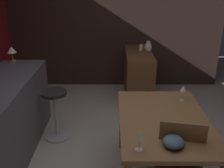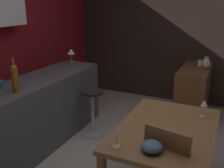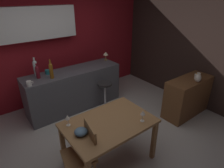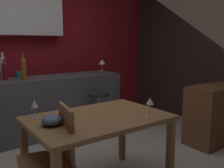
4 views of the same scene
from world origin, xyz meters
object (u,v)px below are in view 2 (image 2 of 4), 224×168
Objects in this scene: wine_bottle_amber at (15,77)px; counter_lamp at (71,52)px; vase_ceramic_ivory at (206,63)px; bar_stool at (93,111)px; wine_glass_left at (117,132)px; pillar_candle_tall at (200,63)px; fruit_bowl at (152,147)px; cup_teal at (0,85)px; wine_glass_right at (204,104)px; dining_table at (166,136)px; sideboard_cabinet at (194,91)px.

wine_bottle_amber reaches higher than counter_lamp.
counter_lamp reaches higher than vase_ceramic_ivory.
counter_lamp is (0.49, 0.65, 0.70)m from bar_stool.
wine_glass_left is 2.71m from pillar_candle_tall.
fruit_bowl is 1.88m from cup_teal.
wine_glass_left is 1.62m from cup_teal.
cup_teal is at bearing 81.58° from fruit_bowl.
bar_stool is 3.85× the size of wine_glass_right.
dining_table is 2.31m from counter_lamp.
wine_bottle_amber reaches higher than pillar_candle_tall.
counter_lamp is at bearing 41.76° from wine_glass_left.
fruit_bowl is 0.92× the size of vase_ceramic_ivory.
counter_lamp is (1.46, 0.01, 0.11)m from cup_teal.
wine_glass_left is 1.35× the size of pillar_candle_tall.
wine_bottle_amber is at bearing 80.55° from fruit_bowl.
wine_glass_right is at bearing -169.63° from sideboard_cabinet.
pillar_candle_tall is at bearing -0.20° from fruit_bowl.
fruit_bowl is at bearing -179.26° from sideboard_cabinet.
sideboard_cabinet is at bearing -38.74° from cup_teal.
wine_bottle_amber is 2.84m from vase_ceramic_ivory.
counter_lamp is (1.78, 1.59, 0.19)m from wine_glass_left.
wine_bottle_amber is 2.95× the size of pillar_candle_tall.
wine_bottle_amber reaches higher than sideboard_cabinet.
fruit_bowl is 2.56m from counter_lamp.
sideboard_cabinet is 5.21× the size of counter_lamp.
sideboard_cabinet is at bearing 0.74° from fruit_bowl.
pillar_candle_tall is at bearing -6.01° from wine_glass_left.
dining_table is at bearing -123.00° from bar_stool.
vase_ceramic_ivory reaches higher than dining_table.
vase_ceramic_ivory is (2.57, -0.39, 0.04)m from wine_glass_left.
dining_table is at bearing -124.52° from counter_lamp.
vase_ceramic_ivory reaches higher than cup_teal.
pillar_candle_tall is at bearing 0.01° from dining_table.
vase_ceramic_ivory is at bearing -98.70° from sideboard_cabinet.
sideboard_cabinet is 2.85m from wine_bottle_amber.
vase_ceramic_ivory reaches higher than fruit_bowl.
wine_glass_left is (-2.59, 0.24, 0.46)m from sideboard_cabinet.
wine_glass_right reaches higher than fruit_bowl.
pillar_candle_tall is (0.10, -0.04, 0.46)m from sideboard_cabinet.
sideboard_cabinet is 2.95× the size of wine_bottle_amber.
fruit_bowl is 1.36× the size of pillar_candle_tall.
cup_teal is 3.02m from pillar_candle_tall.
dining_table is 6.75× the size of vase_ceramic_ivory.
sideboard_cabinet is 6.41× the size of fruit_bowl.
cup_teal is at bearing 95.22° from dining_table.
wine_bottle_amber reaches higher than cup_teal.
pillar_candle_tall is (2.64, -0.01, 0.09)m from fruit_bowl.
wine_bottle_amber reaches higher than dining_table.
vase_ceramic_ivory is at bearing -8.58° from wine_glass_left.
cup_teal is (-0.56, 2.14, 0.07)m from wine_glass_right.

